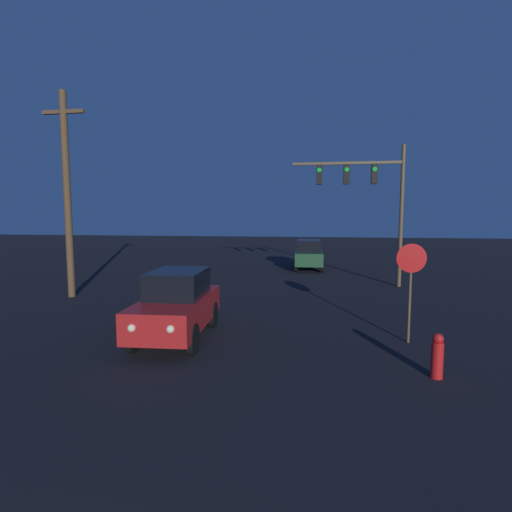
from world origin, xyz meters
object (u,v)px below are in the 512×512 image
at_px(fire_hydrant, 437,356).
at_px(traffic_signal_mast, 370,190).
at_px(utility_pole, 67,192).
at_px(car_far, 309,254).
at_px(stop_sign, 411,274).
at_px(car_near, 177,304).

bearing_deg(fire_hydrant, traffic_signal_mast, 90.45).
bearing_deg(utility_pole, fire_hydrant, -27.44).
bearing_deg(car_far, stop_sign, -80.16).
relative_size(car_far, traffic_signal_mast, 0.62).
bearing_deg(utility_pole, car_far, 45.79).
relative_size(utility_pole, fire_hydrant, 8.73).
bearing_deg(car_far, fire_hydrant, -81.59).
distance_m(traffic_signal_mast, utility_pole, 12.98).
distance_m(utility_pole, fire_hydrant, 14.35).
bearing_deg(stop_sign, car_near, -175.28).
bearing_deg(stop_sign, car_far, 101.79).
distance_m(car_far, fire_hydrant, 16.28).
relative_size(car_far, fire_hydrant, 4.29).
bearing_deg(car_near, traffic_signal_mast, -126.99).
xyz_separation_m(car_far, traffic_signal_mast, (2.84, -5.20, 3.51)).
relative_size(car_near, stop_sign, 1.55).
xyz_separation_m(car_far, fire_hydrant, (2.93, -16.01, -0.46)).
distance_m(traffic_signal_mast, stop_sign, 8.92).
relative_size(car_far, utility_pole, 0.49).
xyz_separation_m(stop_sign, utility_pole, (-12.23, 4.10, 2.41)).
height_order(car_far, fire_hydrant, car_far).
bearing_deg(fire_hydrant, car_near, 163.84).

